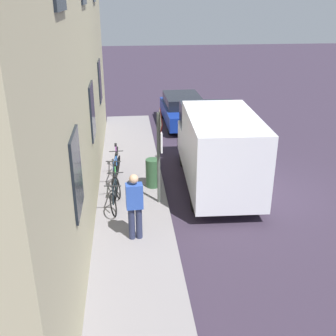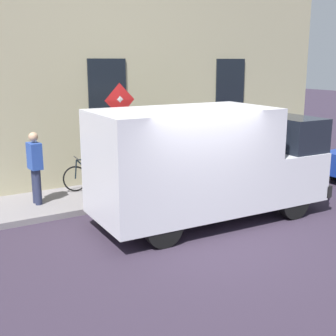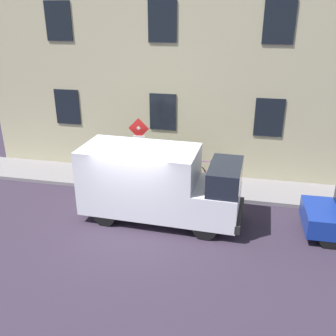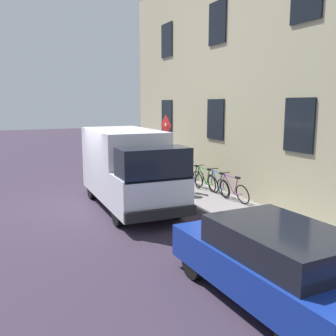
{
  "view_description": "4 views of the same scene",
  "coord_description": "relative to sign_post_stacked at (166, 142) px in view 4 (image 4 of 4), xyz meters",
  "views": [
    {
      "loc": [
        3.66,
        11.0,
        5.71
      ],
      "look_at": [
        2.58,
        0.72,
        1.29
      ],
      "focal_mm": 43.49,
      "sensor_mm": 36.0,
      "label": 1
    },
    {
      "loc": [
        -6.94,
        5.06,
        3.47
      ],
      "look_at": [
        1.62,
        -0.12,
        1.1
      ],
      "focal_mm": 48.7,
      "sensor_mm": 36.0,
      "label": 2
    },
    {
      "loc": [
        -9.97,
        -3.35,
        6.53
      ],
      "look_at": [
        2.15,
        -0.74,
        1.34
      ],
      "focal_mm": 39.76,
      "sensor_mm": 36.0,
      "label": 3
    },
    {
      "loc": [
        -3.2,
        -12.07,
        3.36
      ],
      "look_at": [
        2.41,
        -0.4,
        1.14
      ],
      "focal_mm": 40.31,
      "sensor_mm": 36.0,
      "label": 4
    }
  ],
  "objects": [
    {
      "name": "litter_bin",
      "position": [
        0.14,
        -1.07,
        -1.37
      ],
      "size": [
        0.44,
        0.44,
        0.9
      ],
      "primitive_type": "cylinder",
      "color": "#2D5133",
      "rests_on": "sidewalk_slab"
    },
    {
      "name": "building_facade",
      "position": [
        2.18,
        -0.5,
        2.37
      ],
      "size": [
        0.75,
        15.38,
        8.65
      ],
      "color": "tan",
      "rests_on": "ground_plane"
    },
    {
      "name": "bicycle_green",
      "position": [
        1.28,
        -0.7,
        -1.45
      ],
      "size": [
        0.46,
        1.71,
        0.89
      ],
      "rotation": [
        0.0,
        0.0,
        1.59
      ],
      "color": "black",
      "rests_on": "sidewalk_slab"
    },
    {
      "name": "delivery_van",
      "position": [
        -1.91,
        -1.16,
        -0.62
      ],
      "size": [
        2.2,
        5.4,
        2.5
      ],
      "rotation": [
        0.0,
        0.0,
        4.67
      ],
      "color": "silver",
      "rests_on": "ground_plane"
    },
    {
      "name": "sign_post_stacked",
      "position": [
        0.0,
        0.0,
        0.0
      ],
      "size": [
        0.16,
        0.56,
        2.7
      ],
      "color": "#474C47",
      "rests_on": "sidewalk_slab"
    },
    {
      "name": "bicycle_purple",
      "position": [
        1.28,
        -2.45,
        -1.45
      ],
      "size": [
        0.46,
        1.72,
        0.89
      ],
      "rotation": [
        0.0,
        0.0,
        1.61
      ],
      "color": "black",
      "rests_on": "sidewalk_slab"
    },
    {
      "name": "sidewalk_slab",
      "position": [
        0.81,
        -0.5,
        -1.89
      ],
      "size": [
        2.04,
        17.38,
        0.14
      ],
      "primitive_type": "cube",
      "color": "gray",
      "rests_on": "ground_plane"
    },
    {
      "name": "pedestrian",
      "position": [
        0.78,
        1.85,
        -0.89
      ],
      "size": [
        0.41,
        0.28,
        1.72
      ],
      "rotation": [
        0.0,
        0.0,
        1.63
      ],
      "color": "#262B47",
      "rests_on": "sidewalk_slab"
    },
    {
      "name": "bicycle_black",
      "position": [
        1.28,
        0.17,
        -1.45
      ],
      "size": [
        0.46,
        1.72,
        0.89
      ],
      "rotation": [
        0.0,
        0.0,
        1.47
      ],
      "color": "black",
      "rests_on": "sidewalk_slab"
    },
    {
      "name": "ground_plane",
      "position": [
        -2.78,
        -0.5,
        -1.96
      ],
      "size": [
        80.0,
        80.0,
        0.0
      ],
      "primitive_type": "plane",
      "color": "#312737"
    },
    {
      "name": "bicycle_blue",
      "position": [
        1.28,
        -1.57,
        -1.45
      ],
      "size": [
        0.46,
        1.71,
        0.89
      ],
      "rotation": [
        0.0,
        0.0,
        1.46
      ],
      "color": "black",
      "rests_on": "sidewalk_slab"
    },
    {
      "name": "parked_hatchback",
      "position": [
        -1.76,
        -7.96,
        -1.22
      ],
      "size": [
        1.82,
        4.03,
        1.38
      ],
      "rotation": [
        0.0,
        0.0,
        1.59
      ],
      "color": "navy",
      "rests_on": "ground_plane"
    }
  ]
}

